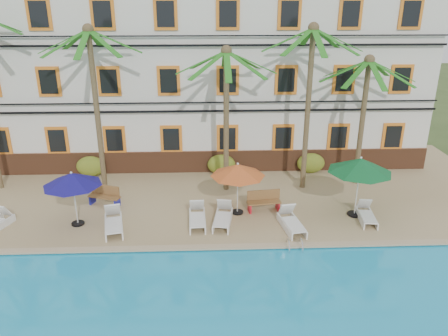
{
  "coord_description": "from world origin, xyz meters",
  "views": [
    {
      "loc": [
        0.39,
        -15.35,
        9.19
      ],
      "look_at": [
        1.15,
        3.0,
        2.0
      ],
      "focal_mm": 35.0,
      "sensor_mm": 36.0,
      "label": 1
    }
  ],
  "objects_px": {
    "lounger_e": "(291,222)",
    "lounger_f": "(366,215)",
    "palm_c": "(226,99)",
    "bench_right": "(263,201)",
    "umbrella_blue": "(72,180)",
    "lounger_b": "(114,223)",
    "pool_ladder": "(294,247)",
    "umbrella_red": "(238,170)",
    "lounger_d": "(223,217)",
    "palm_e": "(365,101)",
    "bench_left": "(105,195)",
    "lounger_c": "(197,217)",
    "palm_d": "(309,86)",
    "umbrella_green": "(360,165)",
    "palm_b": "(94,87)"
  },
  "relations": [
    {
      "from": "umbrella_green",
      "to": "bench_left",
      "type": "distance_m",
      "value": 11.42
    },
    {
      "from": "palm_c",
      "to": "umbrella_green",
      "type": "distance_m",
      "value": 6.69
    },
    {
      "from": "lounger_d",
      "to": "palm_d",
      "type": "bearing_deg",
      "value": 41.08
    },
    {
      "from": "palm_c",
      "to": "umbrella_red",
      "type": "distance_m",
      "value": 3.67
    },
    {
      "from": "lounger_d",
      "to": "umbrella_green",
      "type": "bearing_deg",
      "value": 4.88
    },
    {
      "from": "umbrella_red",
      "to": "lounger_c",
      "type": "distance_m",
      "value": 2.64
    },
    {
      "from": "umbrella_blue",
      "to": "lounger_d",
      "type": "xyz_separation_m",
      "value": [
        6.13,
        -0.15,
        -1.76
      ]
    },
    {
      "from": "palm_e",
      "to": "umbrella_blue",
      "type": "distance_m",
      "value": 13.88
    },
    {
      "from": "bench_left",
      "to": "umbrella_red",
      "type": "bearing_deg",
      "value": -10.35
    },
    {
      "from": "lounger_d",
      "to": "bench_right",
      "type": "relative_size",
      "value": 1.29
    },
    {
      "from": "lounger_e",
      "to": "lounger_f",
      "type": "bearing_deg",
      "value": 9.64
    },
    {
      "from": "lounger_f",
      "to": "lounger_d",
      "type": "bearing_deg",
      "value": -179.9
    },
    {
      "from": "palm_d",
      "to": "umbrella_red",
      "type": "height_order",
      "value": "palm_d"
    },
    {
      "from": "palm_c",
      "to": "bench_right",
      "type": "bearing_deg",
      "value": -56.77
    },
    {
      "from": "umbrella_blue",
      "to": "bench_left",
      "type": "height_order",
      "value": "umbrella_blue"
    },
    {
      "from": "lounger_b",
      "to": "bench_right",
      "type": "bearing_deg",
      "value": 13.03
    },
    {
      "from": "umbrella_red",
      "to": "lounger_c",
      "type": "relative_size",
      "value": 1.25
    },
    {
      "from": "umbrella_blue",
      "to": "bench_right",
      "type": "distance_m",
      "value": 8.21
    },
    {
      "from": "lounger_d",
      "to": "pool_ladder",
      "type": "height_order",
      "value": "lounger_d"
    },
    {
      "from": "palm_d",
      "to": "bench_right",
      "type": "height_order",
      "value": "palm_d"
    },
    {
      "from": "palm_c",
      "to": "palm_d",
      "type": "relative_size",
      "value": 0.88
    },
    {
      "from": "lounger_c",
      "to": "pool_ladder",
      "type": "height_order",
      "value": "lounger_c"
    },
    {
      "from": "palm_c",
      "to": "palm_e",
      "type": "bearing_deg",
      "value": 4.41
    },
    {
      "from": "lounger_f",
      "to": "pool_ladder",
      "type": "height_order",
      "value": "lounger_f"
    },
    {
      "from": "palm_b",
      "to": "lounger_e",
      "type": "height_order",
      "value": "palm_b"
    },
    {
      "from": "palm_b",
      "to": "palm_e",
      "type": "xyz_separation_m",
      "value": [
        12.75,
        0.29,
        -0.83
      ]
    },
    {
      "from": "bench_right",
      "to": "pool_ladder",
      "type": "relative_size",
      "value": 2.08
    },
    {
      "from": "lounger_b",
      "to": "pool_ladder",
      "type": "xyz_separation_m",
      "value": [
        7.19,
        -1.72,
        -0.3
      ]
    },
    {
      "from": "lounger_d",
      "to": "lounger_e",
      "type": "bearing_deg",
      "value": -11.25
    },
    {
      "from": "umbrella_red",
      "to": "umbrella_blue",
      "type": "bearing_deg",
      "value": -173.55
    },
    {
      "from": "bench_right",
      "to": "lounger_b",
      "type": "bearing_deg",
      "value": -166.97
    },
    {
      "from": "pool_ladder",
      "to": "lounger_f",
      "type": "bearing_deg",
      "value": 30.51
    },
    {
      "from": "umbrella_blue",
      "to": "pool_ladder",
      "type": "bearing_deg",
      "value": -14.03
    },
    {
      "from": "umbrella_blue",
      "to": "bench_right",
      "type": "height_order",
      "value": "umbrella_blue"
    },
    {
      "from": "palm_c",
      "to": "umbrella_red",
      "type": "relative_size",
      "value": 2.92
    },
    {
      "from": "palm_d",
      "to": "umbrella_blue",
      "type": "bearing_deg",
      "value": -161.34
    },
    {
      "from": "lounger_f",
      "to": "bench_left",
      "type": "height_order",
      "value": "bench_left"
    },
    {
      "from": "lounger_d",
      "to": "lounger_f",
      "type": "xyz_separation_m",
      "value": [
        6.16,
        0.01,
        -0.03
      ]
    },
    {
      "from": "lounger_d",
      "to": "lounger_b",
      "type": "bearing_deg",
      "value": -175.85
    },
    {
      "from": "palm_d",
      "to": "lounger_f",
      "type": "bearing_deg",
      "value": -61.05
    },
    {
      "from": "umbrella_blue",
      "to": "palm_c",
      "type": "bearing_deg",
      "value": 27.8
    },
    {
      "from": "palm_b",
      "to": "lounger_d",
      "type": "height_order",
      "value": "palm_b"
    },
    {
      "from": "pool_ladder",
      "to": "umbrella_green",
      "type": "bearing_deg",
      "value": 38.97
    },
    {
      "from": "palm_e",
      "to": "bench_left",
      "type": "xyz_separation_m",
      "value": [
        -12.35,
        -2.04,
        -3.81
      ]
    },
    {
      "from": "lounger_b",
      "to": "bench_left",
      "type": "height_order",
      "value": "lounger_b"
    },
    {
      "from": "bench_left",
      "to": "pool_ladder",
      "type": "height_order",
      "value": "bench_left"
    },
    {
      "from": "lounger_d",
      "to": "lounger_f",
      "type": "relative_size",
      "value": 1.13
    },
    {
      "from": "lounger_d",
      "to": "bench_left",
      "type": "relative_size",
      "value": 1.27
    },
    {
      "from": "umbrella_red",
      "to": "palm_c",
      "type": "bearing_deg",
      "value": 98.25
    },
    {
      "from": "palm_e",
      "to": "lounger_e",
      "type": "bearing_deg",
      "value": -132.24
    }
  ]
}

